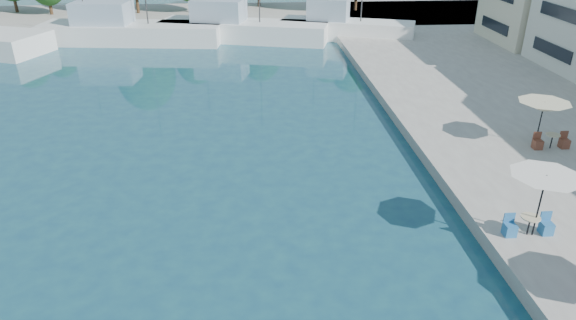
{
  "coord_description": "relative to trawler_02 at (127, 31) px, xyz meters",
  "views": [
    {
      "loc": [
        -2.51,
        5.88,
        11.4
      ],
      "look_at": [
        -0.94,
        26.0,
        1.56
      ],
      "focal_mm": 32.0,
      "sensor_mm": 36.0,
      "label": 1
    }
  ],
  "objects": [
    {
      "name": "quay_far",
      "position": [
        5.97,
        10.94,
        -0.77
      ],
      "size": [
        90.0,
        16.0,
        0.6
      ],
      "primitive_type": "cube",
      "color": "gray",
      "rests_on": "ground"
    },
    {
      "name": "trawler_02",
      "position": [
        0.0,
        0.0,
        0.0
      ],
      "size": [
        17.43,
        6.47,
        10.2
      ],
      "rotation": [
        0.0,
        0.0,
        -0.12
      ],
      "color": "silver",
      "rests_on": "ground"
    },
    {
      "name": "trawler_03",
      "position": [
        10.67,
        0.26,
        0.0
      ],
      "size": [
        16.7,
        8.3,
        10.2
      ],
      "rotation": [
        0.0,
        0.0,
        -0.27
      ],
      "color": "white",
      "rests_on": "ground"
    },
    {
      "name": "trawler_04",
      "position": [
        20.84,
        -0.07,
        0.0
      ],
      "size": [
        13.17,
        7.34,
        10.2
      ],
      "rotation": [
        0.0,
        0.0,
        -0.33
      ],
      "color": "white",
      "rests_on": "ground"
    },
    {
      "name": "umbrella_white",
      "position": [
        21.7,
        -35.1,
        1.77
      ],
      "size": [
        2.54,
        2.54,
        2.49
      ],
      "color": "black",
      "rests_on": "quay_right"
    },
    {
      "name": "umbrella_cream",
      "position": [
        25.99,
        -27.21,
        1.57
      ],
      "size": [
        2.56,
        2.56,
        2.29
      ],
      "color": "black",
      "rests_on": "quay_right"
    },
    {
      "name": "cafe_table_02",
      "position": [
        21.52,
        -35.05,
        -0.18
      ],
      "size": [
        1.82,
        0.7,
        0.76
      ],
      "color": "black",
      "rests_on": "quay_right"
    },
    {
      "name": "cafe_table_03",
      "position": [
        26.48,
        -27.76,
        -0.18
      ],
      "size": [
        1.82,
        0.7,
        0.76
      ],
      "color": "black",
      "rests_on": "quay_right"
    }
  ]
}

